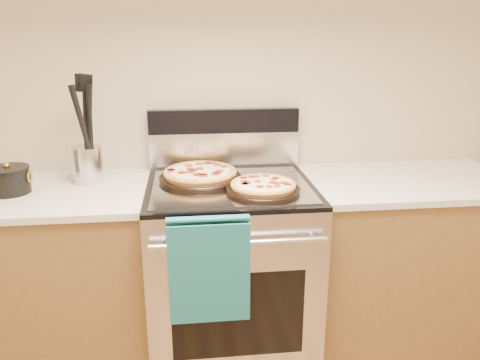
{
  "coord_description": "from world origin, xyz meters",
  "views": [
    {
      "loc": [
        -0.19,
        -0.38,
        1.58
      ],
      "look_at": [
        0.03,
        1.55,
        0.97
      ],
      "focal_mm": 35.0,
      "sensor_mm": 36.0,
      "label": 1
    }
  ],
  "objects": [
    {
      "name": "countertop_right",
      "position": [
        0.88,
        1.68,
        0.9
      ],
      "size": [
        1.02,
        0.64,
        0.03
      ],
      "primitive_type": "cube",
      "color": "beige",
      "rests_on": "cabinet_right"
    },
    {
      "name": "cooktop",
      "position": [
        0.0,
        1.65,
        0.91
      ],
      "size": [
        0.76,
        0.68,
        0.02
      ],
      "primitive_type": "cube",
      "color": "black",
      "rests_on": "range_body"
    },
    {
      "name": "saucepan",
      "position": [
        -0.97,
        1.68,
        0.96
      ],
      "size": [
        0.19,
        0.19,
        0.11
      ],
      "primitive_type": "cylinder",
      "rotation": [
        0.0,
        0.0,
        -0.06
      ],
      "color": "black",
      "rests_on": "countertop_left"
    },
    {
      "name": "foil_sheet",
      "position": [
        0.0,
        1.62,
        0.92
      ],
      "size": [
        0.7,
        0.55,
        0.01
      ],
      "primitive_type": "cube",
      "color": "gray",
      "rests_on": "cooktop"
    },
    {
      "name": "countertop_left",
      "position": [
        -0.88,
        1.68,
        0.9
      ],
      "size": [
        1.02,
        0.64,
        0.03
      ],
      "primitive_type": "cube",
      "color": "beige",
      "rests_on": "cabinet_left"
    },
    {
      "name": "cabinet_right",
      "position": [
        0.88,
        1.68,
        0.44
      ],
      "size": [
        1.0,
        0.62,
        0.88
      ],
      "primitive_type": "cube",
      "color": "brown",
      "rests_on": "ground"
    },
    {
      "name": "oven_window",
      "position": [
        0.0,
        1.31,
        0.45
      ],
      "size": [
        0.56,
        0.01,
        0.4
      ],
      "primitive_type": "cube",
      "color": "black",
      "rests_on": "range_body"
    },
    {
      "name": "cabinet_left",
      "position": [
        -0.88,
        1.68,
        0.44
      ],
      "size": [
        1.0,
        0.62,
        0.88
      ],
      "primitive_type": "cube",
      "color": "brown",
      "rests_on": "ground"
    },
    {
      "name": "wall_back",
      "position": [
        0.0,
        2.0,
        1.35
      ],
      "size": [
        4.0,
        0.0,
        4.0
      ],
      "primitive_type": "plane",
      "rotation": [
        1.57,
        0.0,
        0.0
      ],
      "color": "#C5B58E",
      "rests_on": "ground"
    },
    {
      "name": "pepperoni_pizza_back",
      "position": [
        -0.13,
        1.72,
        0.95
      ],
      "size": [
        0.39,
        0.39,
        0.05
      ],
      "primitive_type": null,
      "rotation": [
        0.0,
        0.0,
        0.03
      ],
      "color": "#B47237",
      "rests_on": "foil_sheet"
    },
    {
      "name": "range_body",
      "position": [
        0.0,
        1.65,
        0.45
      ],
      "size": [
        0.76,
        0.68,
        0.9
      ],
      "primitive_type": "cube",
      "color": "#B7B7BC",
      "rests_on": "ground"
    },
    {
      "name": "dish_towel",
      "position": [
        -0.12,
        1.27,
        0.7
      ],
      "size": [
        0.32,
        0.05,
        0.42
      ],
      "primitive_type": null,
      "color": "navy",
      "rests_on": "oven_handle"
    },
    {
      "name": "backsplash_lower",
      "position": [
        0.0,
        1.96,
        1.01
      ],
      "size": [
        0.76,
        0.06,
        0.18
      ],
      "primitive_type": "cube",
      "color": "silver",
      "rests_on": "cooktop"
    },
    {
      "name": "backsplash_upper",
      "position": [
        0.0,
        1.96,
        1.16
      ],
      "size": [
        0.76,
        0.06,
        0.12
      ],
      "primitive_type": "cube",
      "color": "black",
      "rests_on": "backsplash_lower"
    },
    {
      "name": "pepperoni_pizza_front",
      "position": [
        0.13,
        1.52,
        0.95
      ],
      "size": [
        0.34,
        0.34,
        0.04
      ],
      "primitive_type": null,
      "rotation": [
        0.0,
        0.0,
        0.08
      ],
      "color": "#B47237",
      "rests_on": "foil_sheet"
    },
    {
      "name": "utensil_crock",
      "position": [
        -0.65,
        1.8,
        1.0
      ],
      "size": [
        0.17,
        0.17,
        0.17
      ],
      "primitive_type": "cylinder",
      "rotation": [
        0.0,
        0.0,
        -0.24
      ],
      "color": "silver",
      "rests_on": "countertop_left"
    },
    {
      "name": "oven_handle",
      "position": [
        0.0,
        1.27,
        0.8
      ],
      "size": [
        0.7,
        0.03,
        0.03
      ],
      "primitive_type": "cylinder",
      "rotation": [
        0.0,
        1.57,
        0.0
      ],
      "color": "silver",
      "rests_on": "range_body"
    }
  ]
}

